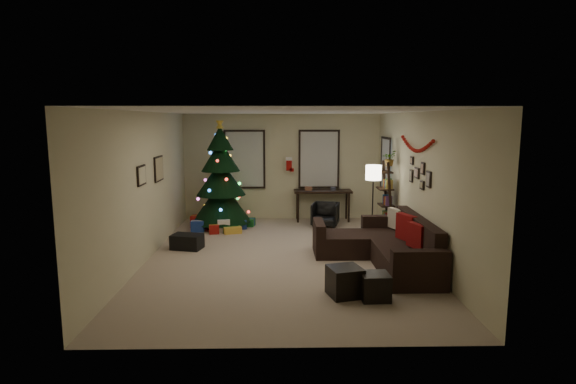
% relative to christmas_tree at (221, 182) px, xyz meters
% --- Properties ---
extents(floor, '(7.00, 7.00, 0.00)m').
position_rel_christmas_tree_xyz_m(floor, '(1.45, -2.57, -1.09)').
color(floor, tan).
rests_on(floor, ground).
extents(ceiling, '(7.00, 7.00, 0.00)m').
position_rel_christmas_tree_xyz_m(ceiling, '(1.45, -2.57, 1.61)').
color(ceiling, white).
rests_on(ceiling, floor).
extents(wall_back, '(5.00, 0.00, 5.00)m').
position_rel_christmas_tree_xyz_m(wall_back, '(1.45, 0.93, 0.26)').
color(wall_back, beige).
rests_on(wall_back, floor).
extents(wall_front, '(5.00, 0.00, 5.00)m').
position_rel_christmas_tree_xyz_m(wall_front, '(1.45, -6.07, 0.26)').
color(wall_front, beige).
rests_on(wall_front, floor).
extents(wall_left, '(0.00, 7.00, 7.00)m').
position_rel_christmas_tree_xyz_m(wall_left, '(-1.05, -2.57, 0.26)').
color(wall_left, beige).
rests_on(wall_left, floor).
extents(wall_right, '(0.00, 7.00, 7.00)m').
position_rel_christmas_tree_xyz_m(wall_right, '(3.95, -2.57, 0.26)').
color(wall_right, beige).
rests_on(wall_right, floor).
extents(window_back_left, '(1.05, 0.06, 1.50)m').
position_rel_christmas_tree_xyz_m(window_back_left, '(0.50, 0.90, 0.46)').
color(window_back_left, '#728CB2').
rests_on(window_back_left, wall_back).
extents(window_back_right, '(1.05, 0.06, 1.50)m').
position_rel_christmas_tree_xyz_m(window_back_right, '(2.40, 0.90, 0.46)').
color(window_back_right, '#728CB2').
rests_on(window_back_right, wall_back).
extents(window_right_wall, '(0.06, 0.90, 1.30)m').
position_rel_christmas_tree_xyz_m(window_right_wall, '(3.92, -0.02, 0.41)').
color(window_right_wall, '#728CB2').
rests_on(window_right_wall, wall_right).
extents(christmas_tree, '(1.41, 1.41, 2.63)m').
position_rel_christmas_tree_xyz_m(christmas_tree, '(0.00, 0.00, 0.00)').
color(christmas_tree, black).
rests_on(christmas_tree, floor).
extents(presents, '(1.50, 1.01, 0.30)m').
position_rel_christmas_tree_xyz_m(presents, '(0.04, -0.34, -0.97)').
color(presents, maroon).
rests_on(presents, floor).
extents(sofa, '(1.87, 2.72, 0.87)m').
position_rel_christmas_tree_xyz_m(sofa, '(3.30, -2.92, -0.81)').
color(sofa, black).
rests_on(sofa, floor).
extents(pillow_red_a, '(0.24, 0.43, 0.41)m').
position_rel_christmas_tree_xyz_m(pillow_red_a, '(3.66, -3.49, -0.45)').
color(pillow_red_a, maroon).
rests_on(pillow_red_a, sofa).
extents(pillow_red_b, '(0.29, 0.48, 0.47)m').
position_rel_christmas_tree_xyz_m(pillow_red_b, '(3.66, -2.87, -0.45)').
color(pillow_red_b, maroon).
rests_on(pillow_red_b, sofa).
extents(pillow_cream, '(0.24, 0.41, 0.39)m').
position_rel_christmas_tree_xyz_m(pillow_cream, '(3.66, -2.07, -0.46)').
color(pillow_cream, beige).
rests_on(pillow_cream, sofa).
extents(ottoman_near, '(0.56, 0.56, 0.43)m').
position_rel_christmas_tree_xyz_m(ottoman_near, '(2.34, -4.50, -0.87)').
color(ottoman_near, black).
rests_on(ottoman_near, floor).
extents(ottoman_far, '(0.41, 0.41, 0.38)m').
position_rel_christmas_tree_xyz_m(ottoman_far, '(2.75, -4.64, -0.90)').
color(ottoman_far, black).
rests_on(ottoman_far, floor).
extents(desk, '(1.45, 0.52, 0.78)m').
position_rel_christmas_tree_xyz_m(desk, '(2.49, 0.65, -0.40)').
color(desk, black).
rests_on(desk, floor).
extents(desk_chair, '(0.68, 0.65, 0.58)m').
position_rel_christmas_tree_xyz_m(desk_chair, '(2.49, 0.00, -0.80)').
color(desk_chair, black).
rests_on(desk_chair, floor).
extents(bookshelf, '(0.30, 0.49, 1.66)m').
position_rel_christmas_tree_xyz_m(bookshelf, '(3.75, -0.95, -0.28)').
color(bookshelf, black).
rests_on(bookshelf, floor).
extents(potted_plant, '(0.52, 0.52, 0.44)m').
position_rel_christmas_tree_xyz_m(potted_plant, '(3.75, -1.04, 0.70)').
color(potted_plant, '#4C4C4C').
rests_on(potted_plant, bookshelf).
extents(floor_lamp, '(0.34, 0.34, 1.59)m').
position_rel_christmas_tree_xyz_m(floor_lamp, '(3.40, -1.12, 0.24)').
color(floor_lamp, black).
rests_on(floor_lamp, floor).
extents(art_map, '(0.04, 0.60, 0.50)m').
position_rel_christmas_tree_xyz_m(art_map, '(-1.03, -1.69, 0.50)').
color(art_map, black).
rests_on(art_map, wall_left).
extents(art_abstract, '(0.04, 0.45, 0.35)m').
position_rel_christmas_tree_xyz_m(art_abstract, '(-1.03, -2.88, 0.50)').
color(art_abstract, black).
rests_on(art_abstract, wall_left).
extents(gallery, '(0.03, 1.25, 0.54)m').
position_rel_christmas_tree_xyz_m(gallery, '(3.93, -2.64, 0.48)').
color(gallery, black).
rests_on(gallery, wall_right).
extents(garland, '(0.08, 1.90, 0.30)m').
position_rel_christmas_tree_xyz_m(garland, '(3.90, -2.45, 1.02)').
color(garland, '#A5140C').
rests_on(garland, wall_right).
extents(stocking_left, '(0.20, 0.05, 0.36)m').
position_rel_christmas_tree_xyz_m(stocking_left, '(1.31, 0.99, 0.37)').
color(stocking_left, '#990F0C').
rests_on(stocking_left, wall_back).
extents(stocking_right, '(0.20, 0.05, 0.36)m').
position_rel_christmas_tree_xyz_m(stocking_right, '(1.64, 0.75, 0.35)').
color(stocking_right, '#990F0C').
rests_on(stocking_right, wall_back).
extents(storage_bin, '(0.66, 0.52, 0.29)m').
position_rel_christmas_tree_xyz_m(storage_bin, '(-0.46, -1.93, -0.94)').
color(storage_bin, black).
rests_on(storage_bin, floor).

